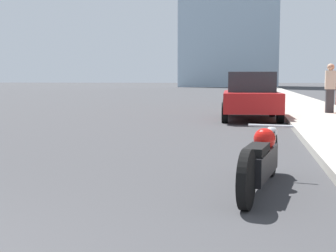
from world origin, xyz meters
TOP-DOWN VIEW (x-y plane):
  - sidewalk at (5.55, 40.00)m, footprint 2.88×240.00m
  - motorcycle at (3.15, 3.85)m, footprint 0.72×2.49m
  - parked_car_red at (2.96, 14.40)m, footprint 2.10×4.58m
  - parked_car_silver at (2.94, 26.47)m, footprint 2.00×4.44m
  - parked_car_green at (3.09, 37.66)m, footprint 2.15×4.41m
  - pedestrian at (5.84, 16.09)m, footprint 0.36×0.25m

SIDE VIEW (x-z plane):
  - sidewalk at x=5.55m, z-range 0.00..0.15m
  - motorcycle at x=3.15m, z-range 0.00..0.76m
  - parked_car_red at x=2.96m, z-range 0.00..1.63m
  - parked_car_green at x=3.09m, z-range 0.01..1.65m
  - parked_car_silver at x=2.94m, z-range 0.01..1.69m
  - pedestrian at x=5.84m, z-range 0.19..2.00m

